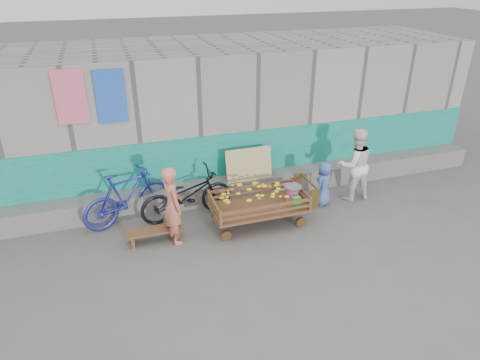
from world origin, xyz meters
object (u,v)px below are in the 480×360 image
object	(u,v)px
vendor_man	(173,205)
bicycle_dark	(187,195)
woman	(355,164)
bicycle_blue	(127,197)
banana_cart	(257,199)
child	(324,184)
bench	(154,233)

from	to	relation	value
vendor_man	bicycle_dark	size ratio (longest dim) A/B	0.79
vendor_man	woman	xyz separation A→B (m)	(3.96, 0.43, 0.05)
bicycle_dark	bicycle_blue	distance (m)	1.14
banana_cart	child	size ratio (longest dim) A/B	2.06
bicycle_dark	bicycle_blue	world-z (taller)	bicycle_blue
bench	bicycle_blue	distance (m)	1.01
vendor_man	bench	bearing A→B (deg)	65.25
banana_cart	vendor_man	world-z (taller)	vendor_man
banana_cart	woman	world-z (taller)	woman
banana_cart	bench	size ratio (longest dim) A/B	1.97
vendor_man	bicycle_dark	distance (m)	0.88
bench	woman	xyz separation A→B (m)	(4.32, 0.35, 0.61)
vendor_man	bicycle_blue	xyz separation A→B (m)	(-0.73, 0.95, -0.20)
banana_cart	bicycle_dark	world-z (taller)	bicycle_dark
child	bicycle_blue	bearing A→B (deg)	-41.12
bicycle_blue	bench	bearing A→B (deg)	-177.92
vendor_man	woman	world-z (taller)	woman
bicycle_dark	woman	bearing A→B (deg)	-103.07
child	bicycle_dark	distance (m)	2.86
bench	vendor_man	world-z (taller)	vendor_man
bicycle_dark	bicycle_blue	xyz separation A→B (m)	(-1.13, 0.20, 0.05)
woman	bicycle_blue	xyz separation A→B (m)	(-4.69, 0.52, -0.25)
bicycle_dark	bicycle_blue	size ratio (longest dim) A/B	1.04
bicycle_blue	vendor_man	bearing A→B (deg)	-163.65
vendor_man	child	distance (m)	3.26
woman	child	size ratio (longest dim) A/B	1.65
banana_cart	bicycle_blue	xyz separation A→B (m)	(-2.35, 0.91, -0.03)
banana_cart	vendor_man	bearing A→B (deg)	-178.54
bench	vendor_man	xyz separation A→B (m)	(0.36, -0.09, 0.56)
bench	bicycle_dark	distance (m)	1.05
vendor_man	woman	bearing A→B (deg)	-94.97
woman	bicycle_dark	xyz separation A→B (m)	(-3.56, 0.32, -0.30)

